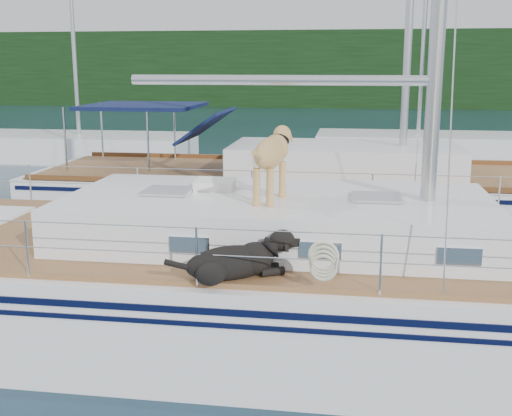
# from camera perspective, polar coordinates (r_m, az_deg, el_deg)

# --- Properties ---
(ground) EXTENTS (120.00, 120.00, 0.00)m
(ground) POSITION_cam_1_polar(r_m,az_deg,el_deg) (8.58, -3.57, -10.67)
(ground) COLOR black
(ground) RESTS_ON ground
(tree_line) EXTENTS (90.00, 3.00, 6.00)m
(tree_line) POSITION_cam_1_polar(r_m,az_deg,el_deg) (52.72, 6.97, 12.15)
(tree_line) COLOR black
(tree_line) RESTS_ON ground
(shore_bank) EXTENTS (92.00, 1.00, 1.20)m
(shore_bank) POSITION_cam_1_polar(r_m,az_deg,el_deg) (53.99, 6.95, 9.61)
(shore_bank) COLOR #595147
(shore_bank) RESTS_ON ground
(main_sailboat) EXTENTS (12.00, 3.95, 14.01)m
(main_sailboat) POSITION_cam_1_polar(r_m,az_deg,el_deg) (8.31, -2.99, -6.45)
(main_sailboat) COLOR white
(main_sailboat) RESTS_ON ground
(neighbor_sailboat) EXTENTS (11.00, 3.50, 13.30)m
(neighbor_sailboat) POSITION_cam_1_polar(r_m,az_deg,el_deg) (13.99, 3.32, 1.23)
(neighbor_sailboat) COLOR white
(neighbor_sailboat) RESTS_ON ground
(bg_boat_west) EXTENTS (8.00, 3.00, 11.65)m
(bg_boat_west) POSITION_cam_1_polar(r_m,az_deg,el_deg) (23.95, -15.37, 5.14)
(bg_boat_west) COLOR white
(bg_boat_west) RESTS_ON ground
(bg_boat_center) EXTENTS (7.20, 3.00, 11.65)m
(bg_boat_center) POSITION_cam_1_polar(r_m,az_deg,el_deg) (23.99, 14.15, 5.23)
(bg_boat_center) COLOR white
(bg_boat_center) RESTS_ON ground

